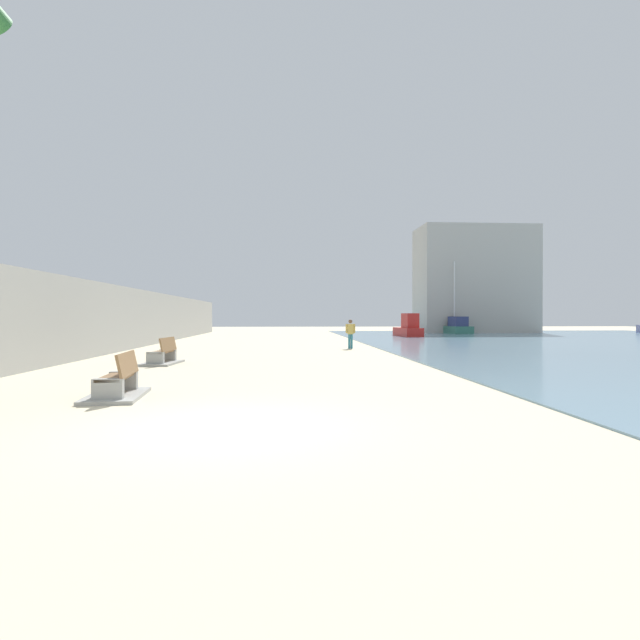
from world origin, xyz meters
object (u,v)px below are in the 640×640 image
(bench_far, at_px, (163,358))
(bench_near, at_px, (118,387))
(person_walking, at_px, (350,332))
(boat_distant, at_px, (456,327))
(boat_nearest, at_px, (409,328))

(bench_far, bearing_deg, bench_near, -83.66)
(person_walking, relative_size, boat_distant, 0.22)
(boat_nearest, bearing_deg, boat_distant, 46.78)
(person_walking, bearing_deg, boat_nearest, 66.15)
(person_walking, height_order, boat_distant, boat_distant)
(person_walking, bearing_deg, bench_far, -133.26)
(boat_nearest, relative_size, boat_distant, 0.58)
(bench_far, relative_size, person_walking, 1.39)
(person_walking, bearing_deg, boat_distant, 59.36)
(person_walking, height_order, boat_nearest, boat_nearest)
(bench_near, bearing_deg, person_walking, 66.53)
(bench_far, bearing_deg, person_walking, 46.74)
(boat_distant, bearing_deg, bench_far, -124.51)
(bench_near, xyz_separation_m, boat_nearest, (14.12, 32.24, 0.51))
(bench_near, relative_size, bench_far, 0.99)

